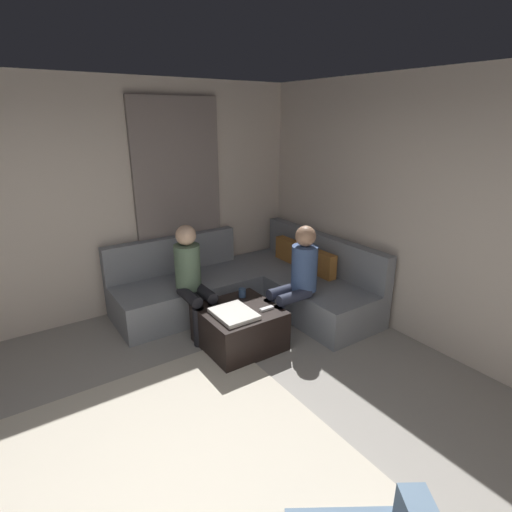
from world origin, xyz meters
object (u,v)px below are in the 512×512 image
(person_on_couch_back, at_px, (297,276))
(sectional_couch, at_px, (252,286))
(ottoman, at_px, (239,327))
(game_remote, at_px, (267,309))
(coffee_mug, at_px, (242,293))
(person_on_couch_side, at_px, (192,276))

(person_on_couch_back, bearing_deg, sectional_couch, 4.00)
(ottoman, distance_m, game_remote, 0.36)
(sectional_couch, xyz_separation_m, coffee_mug, (0.46, -0.44, 0.19))
(coffee_mug, xyz_separation_m, game_remote, (0.40, 0.04, -0.04))
(ottoman, relative_size, coffee_mug, 8.00)
(sectional_couch, height_order, game_remote, sectional_couch)
(sectional_couch, xyz_separation_m, ottoman, (0.68, -0.62, -0.07))
(coffee_mug, xyz_separation_m, person_on_couch_side, (-0.31, -0.44, 0.19))
(coffee_mug, relative_size, person_on_couch_back, 0.08)
(coffee_mug, relative_size, person_on_couch_side, 0.08)
(sectional_couch, bearing_deg, person_on_couch_side, -80.39)
(coffee_mug, distance_m, person_on_couch_back, 0.62)
(coffee_mug, height_order, game_remote, coffee_mug)
(sectional_couch, relative_size, game_remote, 17.00)
(coffee_mug, distance_m, game_remote, 0.40)
(sectional_couch, relative_size, person_on_couch_back, 2.12)
(ottoman, height_order, person_on_couch_side, person_on_couch_side)
(game_remote, height_order, person_on_couch_back, person_on_couch_back)
(sectional_couch, bearing_deg, game_remote, -24.65)
(game_remote, relative_size, person_on_couch_back, 0.12)
(coffee_mug, distance_m, person_on_couch_side, 0.57)
(sectional_couch, distance_m, coffee_mug, 0.66)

